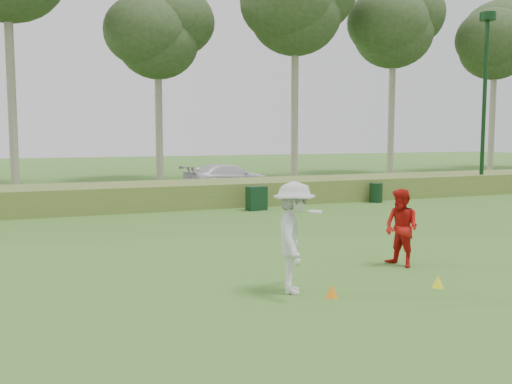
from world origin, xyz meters
name	(u,v)px	position (x,y,z in m)	size (l,w,h in m)	color
ground	(334,279)	(0.00, 0.00, 0.00)	(120.00, 120.00, 0.00)	#376A23
reed_strip	(179,194)	(0.00, 12.00, 0.45)	(80.00, 3.00, 0.90)	#596F2C
park_road	(152,193)	(0.00, 17.00, 0.03)	(80.00, 6.00, 0.06)	#2D2D2D
lamp_post	(486,71)	(14.00, 11.00, 5.59)	(0.70, 0.70, 8.18)	black
tree_4	(157,34)	(2.00, 24.50, 8.59)	(6.24, 6.24, 11.50)	gray
tree_5	(295,5)	(10.00, 22.50, 10.47)	(7.28, 7.28, 14.00)	gray
tree_6	(393,25)	(18.00, 23.80, 10.10)	(7.02, 7.02, 13.50)	gray
tree_7	(495,41)	(26.00, 22.80, 9.34)	(6.50, 6.50, 12.50)	gray
player_white	(294,238)	(-1.11, -0.56, 0.98)	(1.18, 1.45, 1.96)	silver
player_red	(401,228)	(1.84, 0.40, 0.82)	(0.79, 0.62, 1.63)	red
cone_orange	(332,291)	(-0.65, -1.07, 0.11)	(0.21, 0.21, 0.23)	orange
cone_yellow	(438,281)	(1.44, -1.25, 0.12)	(0.21, 0.21, 0.23)	yellow
utility_cabinet	(257,198)	(2.32, 9.71, 0.43)	(0.70, 0.43, 0.87)	black
trash_bin	(376,193)	(7.71, 10.12, 0.39)	(0.52, 0.52, 0.78)	black
car_right	(228,178)	(3.41, 16.03, 0.71)	(1.81, 4.46, 1.29)	silver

